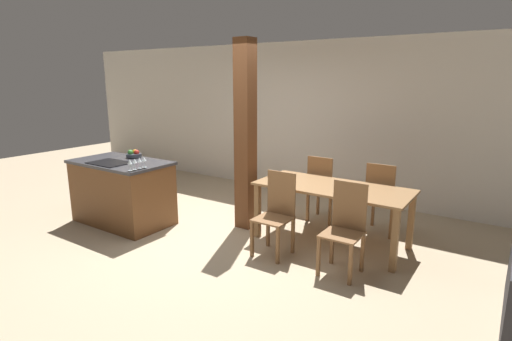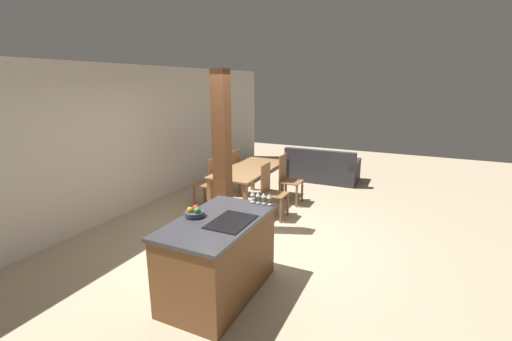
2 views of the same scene
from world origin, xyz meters
The scene contains 15 objects.
ground_plane centered at (0.00, 0.00, 0.00)m, with size 16.00×16.00×0.00m, color tan.
wall_back centered at (0.00, 2.65, 1.35)m, with size 11.20×0.08×2.70m.
kitchen_island centered at (-1.41, -0.27, 0.46)m, with size 1.44×0.83×0.93m.
fruit_bowl centered at (-1.45, 0.00, 0.97)m, with size 0.22×0.22×0.11m.
wine_glass_near centered at (-0.76, -0.62, 1.03)m, with size 0.06×0.06×0.14m.
wine_glass_middle centered at (-0.76, -0.54, 1.03)m, with size 0.06×0.06×0.14m.
wine_glass_far centered at (-0.76, -0.47, 1.03)m, with size 0.06×0.06×0.14m.
wine_glass_end centered at (-0.76, -0.39, 1.03)m, with size 0.06×0.06×0.14m.
dining_table centered at (1.41, 0.72, 0.65)m, with size 1.91×0.85×0.75m.
dining_chair_near_left centered at (0.98, 0.08, 0.51)m, with size 0.40×0.40×0.99m.
dining_chair_near_right centered at (1.84, 0.08, 0.51)m, with size 0.40×0.40×0.99m.
dining_chair_far_left centered at (0.98, 1.37, 0.51)m, with size 0.40×0.40×0.99m.
dining_chair_far_right centered at (1.84, 1.37, 0.51)m, with size 0.40×0.40×0.99m.
couch centered at (3.76, -0.14, 0.27)m, with size 0.93×1.72×0.82m.
timber_post centered at (0.16, 0.59, 1.29)m, with size 0.23×0.23×2.58m.
Camera 2 is at (-4.42, -2.15, 2.39)m, focal length 24.00 mm.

